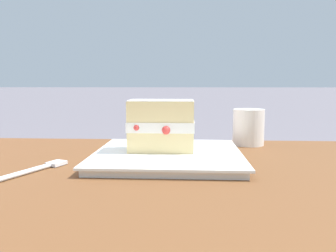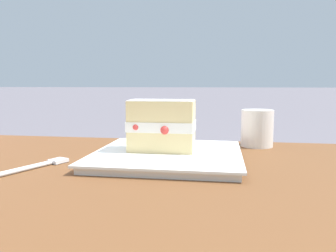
# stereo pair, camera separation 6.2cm
# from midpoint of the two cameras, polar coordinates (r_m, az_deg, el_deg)

# --- Properties ---
(dessert_plate) EXTENTS (0.27, 0.27, 0.02)m
(dessert_plate) POSITION_cam_midpoint_polar(r_m,az_deg,el_deg) (0.63, -2.83, -5.04)
(dessert_plate) COLOR white
(dessert_plate) RESTS_ON patio_table
(cake_slice) EXTENTS (0.12, 0.08, 0.10)m
(cake_slice) POSITION_cam_midpoint_polar(r_m,az_deg,el_deg) (0.63, -3.95, 0.07)
(cake_slice) COLOR #EAD18C
(cake_slice) RESTS_ON dessert_plate
(dessert_fork) EXTENTS (0.08, 0.16, 0.01)m
(dessert_fork) POSITION_cam_midpoint_polar(r_m,az_deg,el_deg) (0.59, -25.18, -6.92)
(dessert_fork) COLOR silver
(dessert_fork) RESTS_ON patio_table
(coffee_cup) EXTENTS (0.07, 0.07, 0.08)m
(coffee_cup) POSITION_cam_midpoint_polar(r_m,az_deg,el_deg) (0.80, 11.30, -0.09)
(coffee_cup) COLOR silver
(coffee_cup) RESTS_ON patio_table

